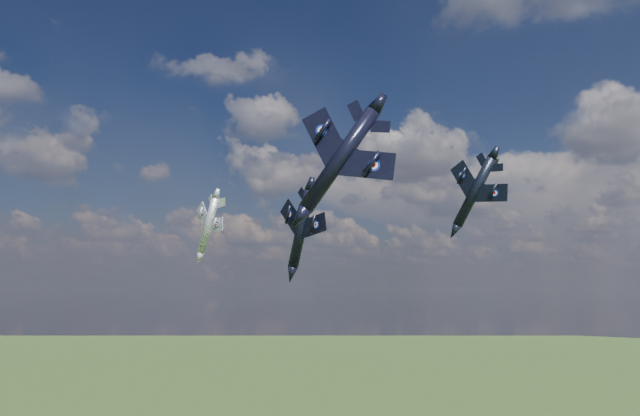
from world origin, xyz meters
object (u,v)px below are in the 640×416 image
Objects in this scene: jet_lead_navy at (301,228)px; jet_left_silver at (208,225)px; jet_right_navy at (340,160)px; jet_high_navy at (475,192)px.

jet_lead_navy is 1.07× the size of jet_left_silver.
jet_lead_navy is at bearing -3.40° from jet_left_silver.
jet_right_navy is 42.47m from jet_high_navy.
jet_left_silver is (-50.41, -4.99, -1.87)m from jet_high_navy.
jet_high_navy is (-7.46, 41.68, 3.26)m from jet_right_navy.
jet_high_navy reaches higher than jet_right_navy.
jet_right_navy is 0.89× the size of jet_left_silver.
jet_left_silver reaches higher than jet_lead_navy.
jet_left_silver is (-28.70, 7.21, 2.92)m from jet_lead_navy.
jet_right_navy is (29.17, -29.49, 1.52)m from jet_lead_navy.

